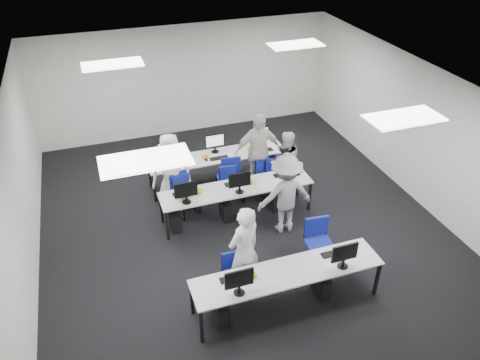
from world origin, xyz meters
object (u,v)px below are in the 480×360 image
object	(u,v)px
student_2	(171,172)
photographer	(285,194)
student_3	(258,152)
desk_front	(288,274)
chair_7	(272,176)
chair_3	(233,187)
chair_6	(226,184)
desk_mid	(237,189)
chair_4	(267,183)
chair_2	(185,201)
student_0	(244,251)
student_1	(285,162)
chair_1	(318,252)
chair_0	(236,283)
chair_5	(178,195)

from	to	relation	value
student_2	photographer	xyz separation A→B (m)	(1.96, -1.54, -0.01)
student_3	desk_front	bearing A→B (deg)	-101.33
desk_front	chair_7	distance (m)	3.67
chair_3	chair_6	size ratio (longest dim) A/B	1.10
chair_3	student_2	distance (m)	1.44
desk_mid	chair_4	bearing A→B (deg)	33.20
chair_2	student_2	xyz separation A→B (m)	(-0.19, 0.33, 0.58)
student_3	chair_6	bearing A→B (deg)	-176.14
student_0	student_1	bearing A→B (deg)	-147.99
desk_front	chair_3	xyz separation A→B (m)	(0.13, 3.27, -0.39)
chair_2	photographer	world-z (taller)	photographer
desk_front	chair_4	size ratio (longest dim) A/B	3.77
chair_4	chair_6	size ratio (longest dim) A/B	1.00
chair_7	photographer	world-z (taller)	photographer
desk_front	chair_6	bearing A→B (deg)	89.27
desk_front	chair_3	world-z (taller)	chair_3
student_1	photographer	distance (m)	1.45
desk_front	chair_1	world-z (taller)	chair_1
chair_3	photographer	xyz separation A→B (m)	(0.64, -1.40, 0.56)
desk_front	chair_1	distance (m)	1.21
chair_0	chair_5	distance (m)	2.95
chair_1	student_3	bearing A→B (deg)	98.04
desk_front	chair_7	world-z (taller)	chair_7
chair_0	student_0	bearing A→B (deg)	23.40
desk_front	student_3	world-z (taller)	student_3
chair_3	chair_4	bearing A→B (deg)	3.64
desk_front	desk_mid	size ratio (longest dim) A/B	1.00
chair_4	student_2	size ratio (longest dim) A/B	0.49
desk_front	photographer	size ratio (longest dim) A/B	1.86
student_0	chair_5	bearing A→B (deg)	-101.68
chair_1	chair_6	distance (m)	2.92
student_0	photographer	size ratio (longest dim) A/B	1.02
desk_front	student_1	xyz separation A→B (m)	(1.35, 3.19, 0.06)
chair_1	chair_6	world-z (taller)	chair_1
chair_1	student_0	distance (m)	1.62
chair_7	student_0	bearing A→B (deg)	-102.03
chair_2	chair_7	distance (m)	2.20
desk_mid	chair_1	distance (m)	2.17
desk_mid	chair_4	distance (m)	1.19
desk_front	chair_1	bearing A→B (deg)	35.94
student_2	student_0	bearing A→B (deg)	-64.32
desk_mid	chair_6	size ratio (longest dim) A/B	3.78
desk_front	student_2	world-z (taller)	student_2
chair_3	chair_7	size ratio (longest dim) A/B	1.14
desk_mid	student_2	distance (m)	1.45
chair_5	student_3	size ratio (longest dim) A/B	0.47
chair_5	student_1	bearing A→B (deg)	-20.48
chair_4	photographer	xyz separation A→B (m)	(-0.16, -1.34, 0.59)
desk_mid	chair_6	distance (m)	0.96
chair_7	student_2	size ratio (longest dim) A/B	0.47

